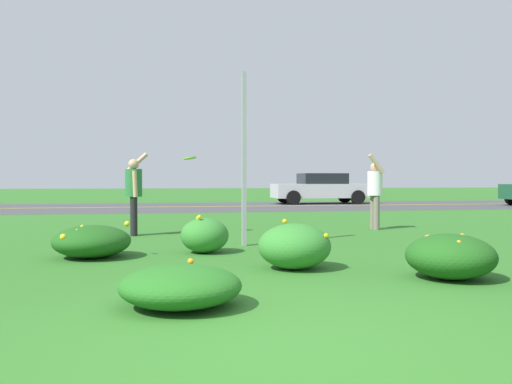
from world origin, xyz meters
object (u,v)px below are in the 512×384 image
(car_silver_center_left, at_px, (321,188))
(frisbee_lime, at_px, (190,158))
(person_catcher_white_shirt, at_px, (375,189))
(person_thrower_green_shirt, at_px, (134,190))
(sign_post_near_path, at_px, (244,159))

(car_silver_center_left, bearing_deg, frisbee_lime, -117.71)
(person_catcher_white_shirt, distance_m, car_silver_center_left, 13.34)
(person_thrower_green_shirt, xyz_separation_m, frisbee_lime, (1.15, 0.08, 0.65))
(person_thrower_green_shirt, relative_size, person_catcher_white_shirt, 0.99)
(sign_post_near_path, relative_size, person_thrower_green_shirt, 1.75)
(sign_post_near_path, xyz_separation_m, person_thrower_green_shirt, (-1.94, 2.09, -0.56))
(person_thrower_green_shirt, bearing_deg, car_silver_center_left, 58.72)
(person_catcher_white_shirt, distance_m, frisbee_lime, 4.31)
(frisbee_lime, relative_size, car_silver_center_left, 0.06)
(person_thrower_green_shirt, relative_size, frisbee_lime, 6.07)
(car_silver_center_left, bearing_deg, sign_post_near_path, -111.84)
(person_catcher_white_shirt, bearing_deg, sign_post_near_path, -144.22)
(frisbee_lime, bearing_deg, sign_post_near_path, -69.75)
(frisbee_lime, distance_m, car_silver_center_left, 15.12)
(person_thrower_green_shirt, height_order, person_catcher_white_shirt, person_catcher_white_shirt)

